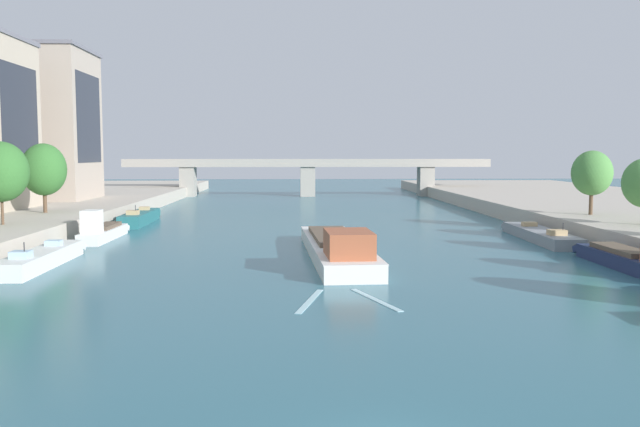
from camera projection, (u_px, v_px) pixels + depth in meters
name	position (u px, v px, depth m)	size (l,w,h in m)	color
barge_midriver	(337.00, 247.00, 50.77)	(5.22, 23.40, 2.93)	silver
wake_behind_barge	(343.00, 300.00, 36.24)	(5.59, 6.05, 0.03)	#A0CCD6
moored_boat_left_upstream	(42.00, 258.00, 47.20)	(2.37, 13.19, 2.28)	silver
moored_boat_left_downstream	(102.00, 231.00, 61.73)	(2.07, 10.96, 3.07)	silver
moored_boat_left_near	(140.00, 217.00, 76.84)	(2.62, 13.39, 2.45)	#23666B
moored_boat_right_lone	(633.00, 259.00, 45.58)	(2.43, 13.04, 2.78)	#1E284C
moored_boat_right_downstream	(540.00, 235.00, 61.78)	(3.15, 15.71, 2.10)	gray
tree_left_far	(1.00, 172.00, 57.38)	(4.71, 4.71, 7.26)	brown
tree_left_second	(44.00, 170.00, 69.33)	(4.62, 4.62, 7.29)	brown
tree_right_third	(592.00, 173.00, 66.97)	(4.05, 4.05, 6.53)	brown
building_left_corner	(30.00, 124.00, 90.33)	(16.34, 13.29, 20.58)	#A89989
bridge_far	(308.00, 172.00, 126.74)	(69.73, 4.40, 7.14)	#9E998E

